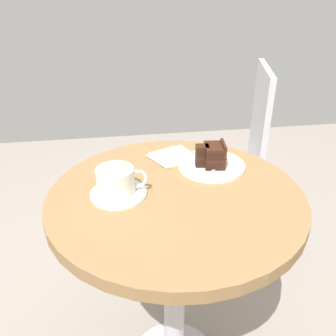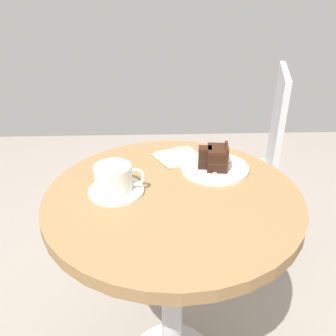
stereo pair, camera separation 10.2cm
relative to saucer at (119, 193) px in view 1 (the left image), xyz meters
The scene contains 9 objects.
cafe_table 0.21m from the saucer, ahead, with size 0.71×0.71×0.76m.
saucer is the anchor object (origin of this frame).
coffee_cup 0.04m from the saucer, 139.70° to the left, with size 0.14×0.10×0.07m.
teaspoon 0.05m from the saucer, 35.07° to the right, with size 0.02×0.10×0.00m.
cake_plate 0.31m from the saucer, 22.30° to the left, with size 0.21×0.21×0.01m.
cake_slice 0.31m from the saucer, 20.51° to the left, with size 0.09×0.08×0.07m.
fork 0.30m from the saucer, 14.34° to the left, with size 0.11×0.12×0.00m.
napkin 0.28m from the saucer, 48.57° to the left, with size 0.18×0.17×0.00m.
cafe_chair 0.82m from the saucer, 46.63° to the left, with size 0.46×0.46×0.96m.
Camera 1 is at (-0.15, -0.82, 1.28)m, focal length 38.00 mm.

